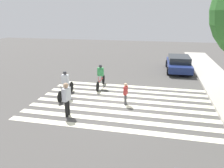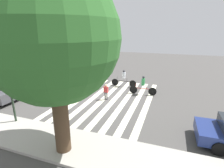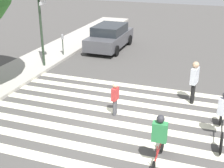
% 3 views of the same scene
% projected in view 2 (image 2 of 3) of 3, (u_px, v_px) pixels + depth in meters
% --- Properties ---
extents(ground_plane, '(60.00, 60.00, 0.00)m').
position_uv_depth(ground_plane, '(109.00, 99.00, 14.08)').
color(ground_plane, '#4C4947').
extents(sidewalk_curb, '(36.00, 2.50, 0.14)m').
position_uv_depth(sidewalk_curb, '(64.00, 144.00, 8.44)').
color(sidewalk_curb, '#ADA89E').
rests_on(sidewalk_curb, ground_plane).
extents(crosswalk_stripes, '(6.50, 10.00, 0.01)m').
position_uv_depth(crosswalk_stripes, '(109.00, 99.00, 14.08)').
color(crosswalk_stripes, '#F2EDCC').
rests_on(crosswalk_stripes, ground_plane).
extents(traffic_light, '(0.60, 0.50, 4.58)m').
position_uv_depth(traffic_light, '(9.00, 70.00, 9.60)').
color(traffic_light, '#283828').
rests_on(traffic_light, ground_plane).
extents(street_tree, '(5.11, 5.11, 7.58)m').
position_uv_depth(street_tree, '(53.00, 39.00, 6.50)').
color(street_tree, '#4C3826').
rests_on(street_tree, ground_plane).
extents(pedestrian_adult_blue_shirt, '(0.51, 0.30, 1.73)m').
position_uv_depth(pedestrian_adult_blue_shirt, '(96.00, 77.00, 16.63)').
color(pedestrian_adult_blue_shirt, black).
rests_on(pedestrian_adult_blue_shirt, ground_plane).
extents(pedestrian_child_with_backpack, '(0.37, 0.20, 1.27)m').
position_uv_depth(pedestrian_child_with_backpack, '(106.00, 91.00, 13.73)').
color(pedestrian_child_with_backpack, '#4C4C51').
rests_on(pedestrian_child_with_backpack, ground_plane).
extents(cyclist_mid_street, '(2.47, 0.41, 1.63)m').
position_uv_depth(cyclist_mid_street, '(124.00, 78.00, 16.91)').
color(cyclist_mid_street, black).
rests_on(cyclist_mid_street, ground_plane).
extents(cyclist_far_lane, '(2.31, 0.41, 1.63)m').
position_uv_depth(cyclist_far_lane, '(143.00, 85.00, 14.78)').
color(cyclist_far_lane, black).
rests_on(cyclist_far_lane, ground_plane).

